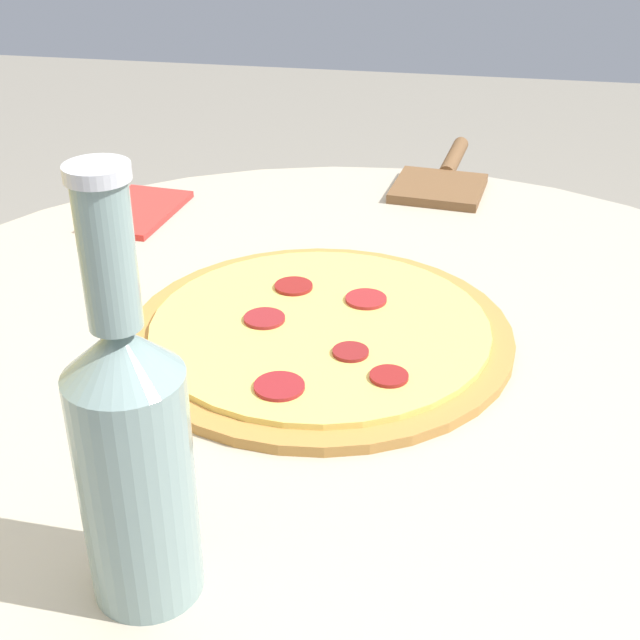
# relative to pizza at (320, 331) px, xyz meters

# --- Properties ---
(table) EXTENTS (1.06, 1.06, 0.72)m
(table) POSITION_rel_pizza_xyz_m (-0.04, -0.04, -0.18)
(table) COLOR #B2A893
(table) RESTS_ON ground_plane
(pizza) EXTENTS (0.37, 0.37, 0.02)m
(pizza) POSITION_rel_pizza_xyz_m (0.00, 0.00, 0.00)
(pizza) COLOR #B77F3D
(pizza) RESTS_ON table
(beer_bottle) EXTENTS (0.07, 0.07, 0.28)m
(beer_bottle) POSITION_rel_pizza_xyz_m (-0.33, 0.05, 0.10)
(beer_bottle) COLOR gray
(beer_bottle) RESTS_ON table
(pizza_paddle) EXTENTS (0.26, 0.13, 0.02)m
(pizza_paddle) POSITION_rel_pizza_xyz_m (0.44, -0.09, -0.00)
(pizza_paddle) COLOR brown
(pizza_paddle) RESTS_ON table
(napkin) EXTENTS (0.16, 0.10, 0.01)m
(napkin) POSITION_rel_pizza_xyz_m (0.26, 0.28, -0.00)
(napkin) COLOR red
(napkin) RESTS_ON table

